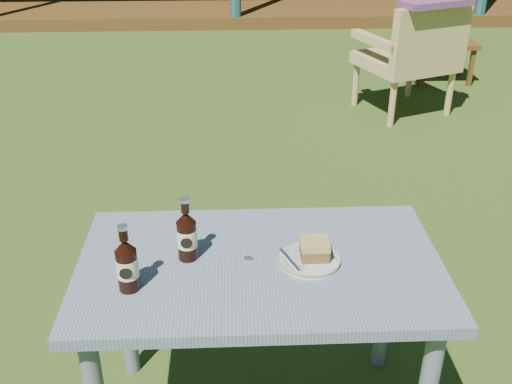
{
  "coord_description": "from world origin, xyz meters",
  "views": [
    {
      "loc": [
        -0.08,
        -3.22,
        1.85
      ],
      "look_at": [
        0.0,
        -1.3,
        0.82
      ],
      "focal_mm": 42.0,
      "sensor_mm": 36.0,
      "label": 1
    }
  ],
  "objects_px": {
    "cafe_table": "(260,287)",
    "cola_bottle_near": "(187,235)",
    "armchair_left": "(413,53)",
    "plate": "(309,260)",
    "cake_slice": "(315,249)",
    "cola_bottle_far": "(127,264)",
    "side_table": "(443,47)"
  },
  "relations": [
    {
      "from": "cake_slice",
      "to": "cola_bottle_near",
      "type": "xyz_separation_m",
      "value": [
        -0.42,
        0.03,
        0.04
      ]
    },
    {
      "from": "cake_slice",
      "to": "side_table",
      "type": "relative_size",
      "value": 0.15
    },
    {
      "from": "plate",
      "to": "cola_bottle_near",
      "type": "bearing_deg",
      "value": 174.09
    },
    {
      "from": "plate",
      "to": "cake_slice",
      "type": "xyz_separation_m",
      "value": [
        0.02,
        0.01,
        0.04
      ]
    },
    {
      "from": "cafe_table",
      "to": "plate",
      "type": "distance_m",
      "value": 0.2
    },
    {
      "from": "cafe_table",
      "to": "armchair_left",
      "type": "xyz_separation_m",
      "value": [
        1.42,
        3.2,
        -0.09
      ]
    },
    {
      "from": "armchair_left",
      "to": "side_table",
      "type": "xyz_separation_m",
      "value": [
        0.56,
        0.86,
        -0.19
      ]
    },
    {
      "from": "side_table",
      "to": "plate",
      "type": "bearing_deg",
      "value": -114.05
    },
    {
      "from": "cafe_table",
      "to": "side_table",
      "type": "height_order",
      "value": "cafe_table"
    },
    {
      "from": "cola_bottle_far",
      "to": "side_table",
      "type": "xyz_separation_m",
      "value": [
        2.38,
        4.18,
        -0.47
      ]
    },
    {
      "from": "cafe_table",
      "to": "cola_bottle_far",
      "type": "height_order",
      "value": "cola_bottle_far"
    },
    {
      "from": "cafe_table",
      "to": "cake_slice",
      "type": "distance_m",
      "value": 0.23
    },
    {
      "from": "cake_slice",
      "to": "cola_bottle_far",
      "type": "height_order",
      "value": "cola_bottle_far"
    },
    {
      "from": "cafe_table",
      "to": "armchair_left",
      "type": "distance_m",
      "value": 3.5
    },
    {
      "from": "cafe_table",
      "to": "cola_bottle_near",
      "type": "relative_size",
      "value": 5.38
    },
    {
      "from": "cake_slice",
      "to": "cafe_table",
      "type": "bearing_deg",
      "value": -179.11
    },
    {
      "from": "plate",
      "to": "cola_bottle_near",
      "type": "xyz_separation_m",
      "value": [
        -0.4,
        0.04,
        0.08
      ]
    },
    {
      "from": "plate",
      "to": "side_table",
      "type": "height_order",
      "value": "plate"
    },
    {
      "from": "armchair_left",
      "to": "side_table",
      "type": "distance_m",
      "value": 1.04
    },
    {
      "from": "cola_bottle_near",
      "to": "cola_bottle_far",
      "type": "height_order",
      "value": "cola_bottle_far"
    },
    {
      "from": "cafe_table",
      "to": "cola_bottle_near",
      "type": "distance_m",
      "value": 0.31
    },
    {
      "from": "armchair_left",
      "to": "cola_bottle_near",
      "type": "bearing_deg",
      "value": -117.68
    },
    {
      "from": "cake_slice",
      "to": "cola_bottle_far",
      "type": "distance_m",
      "value": 0.6
    },
    {
      "from": "cake_slice",
      "to": "side_table",
      "type": "distance_m",
      "value": 4.46
    },
    {
      "from": "cola_bottle_near",
      "to": "cafe_table",
      "type": "bearing_deg",
      "value": -8.54
    },
    {
      "from": "cola_bottle_near",
      "to": "cola_bottle_far",
      "type": "xyz_separation_m",
      "value": [
        -0.17,
        -0.16,
        0.0
      ]
    },
    {
      "from": "cafe_table",
      "to": "cola_bottle_far",
      "type": "relative_size",
      "value": 5.33
    },
    {
      "from": "cafe_table",
      "to": "cake_slice",
      "type": "bearing_deg",
      "value": 0.89
    },
    {
      "from": "cake_slice",
      "to": "cola_bottle_near",
      "type": "bearing_deg",
      "value": 175.49
    },
    {
      "from": "cola_bottle_far",
      "to": "side_table",
      "type": "relative_size",
      "value": 0.38
    },
    {
      "from": "armchair_left",
      "to": "cola_bottle_far",
      "type": "bearing_deg",
      "value": -118.85
    },
    {
      "from": "cola_bottle_near",
      "to": "side_table",
      "type": "xyz_separation_m",
      "value": [
        2.21,
        4.03,
        -0.47
      ]
    }
  ]
}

